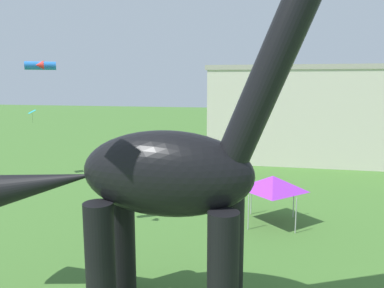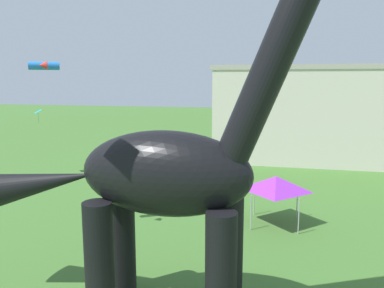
% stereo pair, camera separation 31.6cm
% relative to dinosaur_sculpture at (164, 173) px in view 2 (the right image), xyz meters
% --- Properties ---
extents(dinosaur_sculpture, '(14.38, 3.05, 15.03)m').
position_rel_dinosaur_sculpture_xyz_m(dinosaur_sculpture, '(0.00, 0.00, 0.00)').
color(dinosaur_sculpture, black).
rests_on(dinosaur_sculpture, ground_plane).
extents(festival_canopy_tent, '(3.15, 3.15, 3.00)m').
position_rel_dinosaur_sculpture_xyz_m(festival_canopy_tent, '(3.79, 10.42, -2.89)').
color(festival_canopy_tent, '#B2B2B7').
rests_on(festival_canopy_tent, ground_plane).
extents(kite_near_low, '(1.05, 1.08, 1.20)m').
position_rel_dinosaur_sculpture_xyz_m(kite_near_low, '(-17.56, 17.95, 0.52)').
color(kite_near_low, '#19B2B7').
extents(kite_near_high, '(1.57, 1.63, 0.46)m').
position_rel_dinosaur_sculpture_xyz_m(kite_near_high, '(-8.45, 5.82, 4.03)').
color(kite_near_high, '#287AE5').
extents(background_building_block, '(23.85, 9.50, 10.32)m').
position_rel_dinosaur_sculpture_xyz_m(background_building_block, '(8.59, 31.30, -0.27)').
color(background_building_block, beige).
rests_on(background_building_block, ground_plane).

